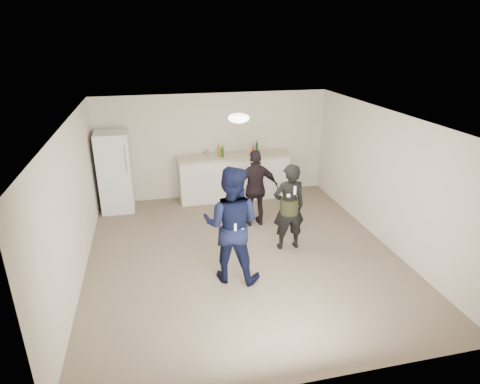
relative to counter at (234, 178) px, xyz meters
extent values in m
plane|color=#6B5B4C|center=(-0.42, -2.67, -0.53)|extent=(6.00, 6.00, 0.00)
plane|color=silver|center=(-0.42, -2.67, 1.98)|extent=(6.00, 6.00, 0.00)
plane|color=beige|center=(-0.42, 0.33, 0.72)|extent=(6.00, 0.00, 6.00)
plane|color=beige|center=(-0.42, -5.67, 0.72)|extent=(6.00, 0.00, 6.00)
plane|color=beige|center=(-3.17, -2.67, 0.72)|extent=(0.00, 6.00, 6.00)
plane|color=beige|center=(2.33, -2.67, 0.72)|extent=(0.00, 6.00, 6.00)
cube|color=white|center=(0.00, 0.00, 0.00)|extent=(2.60, 0.56, 1.05)
cube|color=#B8A98F|center=(0.00, 0.00, 0.55)|extent=(2.68, 0.64, 0.04)
cube|color=white|center=(-2.72, -0.07, 0.38)|extent=(0.70, 0.70, 1.80)
cylinder|color=#B8B8BC|center=(-2.44, -0.44, 0.78)|extent=(0.02, 0.02, 0.60)
ellipsoid|color=white|center=(-0.42, -2.37, 1.93)|extent=(0.36, 0.36, 0.16)
cylinder|color=silver|center=(-0.63, 0.06, 0.65)|extent=(0.08, 0.08, 0.17)
imported|color=#0F163F|center=(-0.76, -3.35, 0.44)|extent=(1.16, 1.05, 1.94)
imported|color=black|center=(0.47, -2.60, 0.30)|extent=(0.61, 0.40, 1.65)
cylinder|color=#2E3618|center=(0.47, -2.60, 0.32)|extent=(0.34, 0.34, 0.28)
imported|color=black|center=(0.13, -1.52, 0.29)|extent=(0.96, 0.41, 1.62)
cube|color=white|center=(-0.76, -3.63, 0.53)|extent=(0.04, 0.04, 0.15)
sphere|color=white|center=(-0.64, -3.60, 0.45)|extent=(0.07, 0.07, 0.07)
cube|color=white|center=(0.47, -2.85, 0.72)|extent=(0.04, 0.04, 0.15)
sphere|color=white|center=(0.37, -2.82, 0.62)|extent=(0.07, 0.07, 0.07)
cylinder|color=silver|center=(0.46, 0.11, 0.65)|extent=(0.07, 0.07, 0.17)
cylinder|color=olive|center=(-0.36, -0.06, 0.69)|extent=(0.07, 0.07, 0.25)
cylinder|color=#144717|center=(0.54, -0.06, 0.71)|extent=(0.06, 0.06, 0.28)
cylinder|color=#144821|center=(-0.29, -0.10, 0.67)|extent=(0.07, 0.07, 0.21)
cylinder|color=#9B4216|center=(0.44, -0.13, 0.66)|extent=(0.08, 0.08, 0.19)
camera|label=1|loc=(-1.89, -8.91, 3.27)|focal=30.00mm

